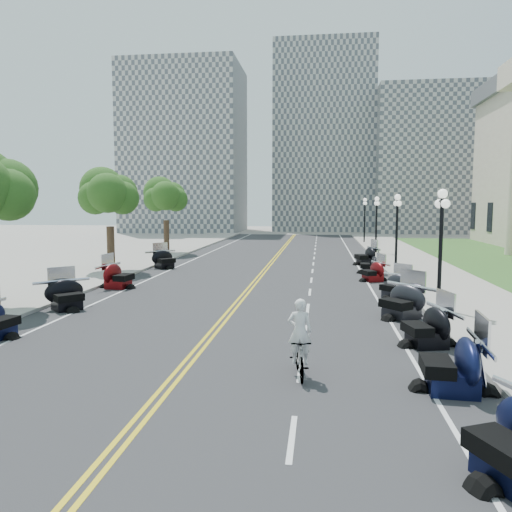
{
  "coord_description": "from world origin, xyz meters",
  "views": [
    {
      "loc": [
        3.69,
        -17.2,
        4.52
      ],
      "look_at": [
        0.64,
        6.35,
        2.0
      ],
      "focal_mm": 35.0,
      "sensor_mm": 36.0,
      "label": 1
    }
  ],
  "objects": [
    {
      "name": "ground",
      "position": [
        0.0,
        0.0,
        0.0
      ],
      "size": [
        160.0,
        160.0,
        0.0
      ],
      "primitive_type": "plane",
      "color": "gray"
    },
    {
      "name": "road",
      "position": [
        0.0,
        10.0,
        0.0
      ],
      "size": [
        16.0,
        90.0,
        0.01
      ],
      "primitive_type": "cube",
      "color": "#333335",
      "rests_on": "ground"
    },
    {
      "name": "centerline_yellow_a",
      "position": [
        -0.12,
        10.0,
        0.01
      ],
      "size": [
        0.12,
        90.0,
        0.0
      ],
      "primitive_type": "cube",
      "color": "yellow",
      "rests_on": "road"
    },
    {
      "name": "centerline_yellow_b",
      "position": [
        0.12,
        10.0,
        0.01
      ],
      "size": [
        0.12,
        90.0,
        0.0
      ],
      "primitive_type": "cube",
      "color": "yellow",
      "rests_on": "road"
    },
    {
      "name": "edge_line_north",
      "position": [
        6.4,
        10.0,
        0.01
      ],
      "size": [
        0.12,
        90.0,
        0.0
      ],
      "primitive_type": "cube",
      "color": "white",
      "rests_on": "road"
    },
    {
      "name": "edge_line_south",
      "position": [
        -6.4,
        10.0,
        0.01
      ],
      "size": [
        0.12,
        90.0,
        0.0
      ],
      "primitive_type": "cube",
      "color": "white",
      "rests_on": "road"
    },
    {
      "name": "lane_dash_4",
      "position": [
        3.2,
        -8.0,
        0.01
      ],
      "size": [
        0.12,
        2.0,
        0.0
      ],
      "primitive_type": "cube",
      "color": "white",
      "rests_on": "road"
    },
    {
      "name": "lane_dash_5",
      "position": [
        3.2,
        -4.0,
        0.01
      ],
      "size": [
        0.12,
        2.0,
        0.0
      ],
      "primitive_type": "cube",
      "color": "white",
      "rests_on": "road"
    },
    {
      "name": "lane_dash_6",
      "position": [
        3.2,
        0.0,
        0.01
      ],
      "size": [
        0.12,
        2.0,
        0.0
      ],
      "primitive_type": "cube",
      "color": "white",
      "rests_on": "road"
    },
    {
      "name": "lane_dash_7",
      "position": [
        3.2,
        4.0,
        0.01
      ],
      "size": [
        0.12,
        2.0,
        0.0
      ],
      "primitive_type": "cube",
      "color": "white",
      "rests_on": "road"
    },
    {
      "name": "lane_dash_8",
      "position": [
        3.2,
        8.0,
        0.01
      ],
      "size": [
        0.12,
        2.0,
        0.0
      ],
      "primitive_type": "cube",
      "color": "white",
      "rests_on": "road"
    },
    {
      "name": "lane_dash_9",
      "position": [
        3.2,
        12.0,
        0.01
      ],
      "size": [
        0.12,
        2.0,
        0.0
      ],
      "primitive_type": "cube",
      "color": "white",
      "rests_on": "road"
    },
    {
      "name": "lane_dash_10",
      "position": [
        3.2,
        16.0,
        0.01
      ],
      "size": [
        0.12,
        2.0,
        0.0
      ],
      "primitive_type": "cube",
      "color": "white",
      "rests_on": "road"
    },
    {
      "name": "lane_dash_11",
      "position": [
        3.2,
        20.0,
        0.01
      ],
      "size": [
        0.12,
        2.0,
        0.0
      ],
      "primitive_type": "cube",
      "color": "white",
      "rests_on": "road"
    },
    {
      "name": "lane_dash_12",
      "position": [
        3.2,
        24.0,
        0.01
      ],
      "size": [
        0.12,
        2.0,
        0.0
      ],
      "primitive_type": "cube",
      "color": "white",
      "rests_on": "road"
    },
    {
      "name": "lane_dash_13",
      "position": [
        3.2,
        28.0,
        0.01
      ],
      "size": [
        0.12,
        2.0,
        0.0
      ],
      "primitive_type": "cube",
      "color": "white",
      "rests_on": "road"
    },
    {
      "name": "lane_dash_14",
      "position": [
        3.2,
        32.0,
        0.01
      ],
      "size": [
        0.12,
        2.0,
        0.0
      ],
      "primitive_type": "cube",
      "color": "white",
      "rests_on": "road"
    },
    {
      "name": "lane_dash_15",
      "position": [
        3.2,
        36.0,
        0.01
      ],
      "size": [
        0.12,
        2.0,
        0.0
      ],
      "primitive_type": "cube",
      "color": "white",
      "rests_on": "road"
    },
    {
      "name": "lane_dash_16",
      "position": [
        3.2,
        40.0,
        0.01
      ],
      "size": [
        0.12,
        2.0,
        0.0
      ],
      "primitive_type": "cube",
      "color": "white",
      "rests_on": "road"
    },
    {
      "name": "lane_dash_17",
      "position": [
        3.2,
        44.0,
        0.01
      ],
      "size": [
        0.12,
        2.0,
        0.0
      ],
      "primitive_type": "cube",
      "color": "white",
      "rests_on": "road"
    },
    {
      "name": "lane_dash_18",
      "position": [
        3.2,
        48.0,
        0.01
      ],
      "size": [
        0.12,
        2.0,
        0.0
      ],
      "primitive_type": "cube",
      "color": "white",
      "rests_on": "road"
    },
    {
      "name": "lane_dash_19",
      "position": [
        3.2,
        52.0,
        0.01
      ],
      "size": [
        0.12,
        2.0,
        0.0
      ],
      "primitive_type": "cube",
      "color": "white",
      "rests_on": "road"
    },
    {
      "name": "sidewalk_north",
      "position": [
        10.5,
        10.0,
        0.07
      ],
      "size": [
        5.0,
        90.0,
        0.15
      ],
      "primitive_type": "cube",
      "color": "#9E9991",
      "rests_on": "ground"
    },
    {
      "name": "sidewalk_south",
      "position": [
        -10.5,
        10.0,
        0.07
      ],
      "size": [
        5.0,
        90.0,
        0.15
      ],
      "primitive_type": "cube",
      "color": "#9E9991",
      "rests_on": "ground"
    },
    {
      "name": "distant_block_a",
      "position": [
        -18.0,
        62.0,
        13.0
      ],
      "size": [
        18.0,
        14.0,
        26.0
      ],
      "primitive_type": "cube",
      "color": "gray",
      "rests_on": "ground"
    },
    {
      "name": "distant_block_b",
      "position": [
        4.0,
        68.0,
        15.0
      ],
      "size": [
        16.0,
        12.0,
        30.0
      ],
      "primitive_type": "cube",
      "color": "gray",
      "rests_on": "ground"
    },
    {
      "name": "distant_block_c",
      "position": [
        22.0,
        65.0,
        11.0
      ],
      "size": [
        20.0,
        14.0,
        22.0
      ],
      "primitive_type": "cube",
      "color": "gray",
      "rests_on": "ground"
    },
    {
      "name": "street_lamp_2",
      "position": [
        8.6,
        4.0,
        2.6
      ],
      "size": [
        0.5,
        1.2,
        4.9
      ],
      "primitive_type": null,
      "color": "black",
      "rests_on": "sidewalk_north"
    },
    {
      "name": "street_lamp_3",
      "position": [
        8.6,
        16.0,
        2.6
      ],
      "size": [
        0.5,
        1.2,
        4.9
      ],
      "primitive_type": null,
      "color": "black",
      "rests_on": "sidewalk_north"
    },
    {
      "name": "street_lamp_4",
      "position": [
        8.6,
        28.0,
        2.6
      ],
      "size": [
        0.5,
        1.2,
        4.9
      ],
      "primitive_type": null,
      "color": "black",
      "rests_on": "sidewalk_north"
    },
    {
      "name": "street_lamp_5",
      "position": [
        8.6,
        40.0,
        2.6
      ],
      "size": [
        0.5,
        1.2,
        4.9
      ],
      "primitive_type": null,
      "color": "black",
      "rests_on": "sidewalk_north"
    },
    {
      "name": "tree_3",
      "position": [
        -10.0,
        14.0,
        4.75
      ],
      "size": [
        4.8,
        4.8,
        9.2
      ],
      "primitive_type": null,
      "color": "#235619",
      "rests_on": "sidewalk_south"
    },
    {
      "name": "tree_4",
      "position": [
        -10.0,
        26.0,
        4.75
      ],
      "size": [
        4.8,
        4.8,
        9.2
      ],
      "primitive_type": null,
      "color": "#235619",
      "rests_on": "sidewalk_south"
    },
    {
      "name": "motorcycle_n_4",
      "position": [
        6.87,
        -5.12,
        0.77
      ],
      "size": [
        2.33,
        2.33,
        1.55
      ],
      "primitive_type": null,
      "rotation": [
        0.0,
        0.0,
        -1.63
      ],
      "color": "black",
      "rests_on": "road"
    },
    {
      "name": "motorcycle_n_5",
      "position": [
        7.07,
        -1.23,
        0.72
      ],
      "size": [
        2.49,
        2.49,
        1.44
      ],
      "primitive_type": null,
      "rotation": [
        0.0,
        0.0,
        -1.32
      ],
      "color": "black",
      "rests_on": "road"
    },
    {
      "name": "motorcycle_n_6",
      "position": [
        6.89,
        2.64,
        0.76
      ],
      "size": [
        3.07,
        3.07,
        1.53
      ],
      "primitive_type": null,
      "rotation": [
        0.0,
        0.0,
        -0.87
      ],
      "color": "black",
      "rests_on": "road"
    },
    {
      "name": "motorcycle_n_7",
      "position": [
        7.28,
        6.92,
        0.66
      ],
      "size": [
        2.66,
        2.66,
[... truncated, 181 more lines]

